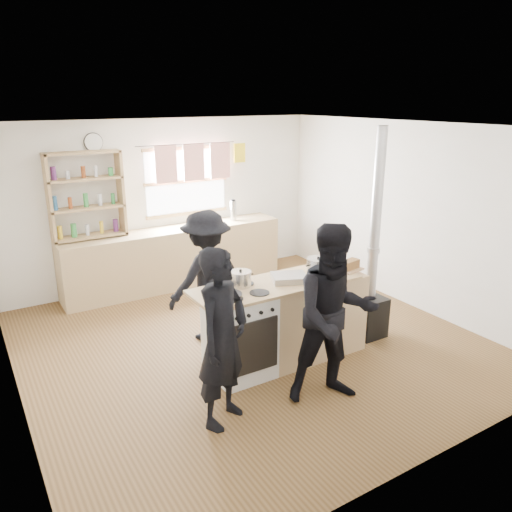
% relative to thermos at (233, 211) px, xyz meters
% --- Properties ---
extents(ground, '(5.00, 5.00, 0.01)m').
position_rel_thermos_xyz_m(ground, '(-1.02, -2.22, -1.06)').
color(ground, brown).
rests_on(ground, ground).
extents(back_counter, '(3.40, 0.55, 0.90)m').
position_rel_thermos_xyz_m(back_counter, '(-1.02, 0.00, -0.61)').
color(back_counter, tan).
rests_on(back_counter, ground).
extents(shelving_unit, '(1.00, 0.28, 1.20)m').
position_rel_thermos_xyz_m(shelving_unit, '(-2.22, 0.12, 0.45)').
color(shelving_unit, tan).
rests_on(shelving_unit, back_counter).
extents(thermos, '(0.10, 0.10, 0.32)m').
position_rel_thermos_xyz_m(thermos, '(0.00, 0.00, 0.00)').
color(thermos, silver).
rests_on(thermos, back_counter).
extents(cooking_island, '(1.97, 0.64, 0.93)m').
position_rel_thermos_xyz_m(cooking_island, '(-0.88, -2.77, -0.59)').
color(cooking_island, white).
rests_on(cooking_island, ground).
extents(skillet_greens, '(0.35, 0.35, 0.05)m').
position_rel_thermos_xyz_m(skillet_greens, '(-1.65, -2.88, -0.10)').
color(skillet_greens, black).
rests_on(skillet_greens, cooking_island).
extents(roast_tray, '(0.44, 0.41, 0.07)m').
position_rel_thermos_xyz_m(roast_tray, '(-0.87, -2.78, -0.09)').
color(roast_tray, silver).
rests_on(roast_tray, cooking_island).
extents(stockpot_stove, '(0.23, 0.23, 0.18)m').
position_rel_thermos_xyz_m(stockpot_stove, '(-1.38, -2.65, -0.05)').
color(stockpot_stove, silver).
rests_on(stockpot_stove, cooking_island).
extents(stockpot_counter, '(0.26, 0.26, 0.20)m').
position_rel_thermos_xyz_m(stockpot_counter, '(-0.46, -2.75, -0.04)').
color(stockpot_counter, '#B0B0B3').
rests_on(stockpot_counter, cooking_island).
extents(bread_board, '(0.31, 0.25, 0.12)m').
position_rel_thermos_xyz_m(bread_board, '(-0.09, -2.87, -0.08)').
color(bread_board, tan).
rests_on(bread_board, cooking_island).
extents(flue_heater, '(0.35, 0.35, 2.50)m').
position_rel_thermos_xyz_m(flue_heater, '(0.31, -2.82, -0.41)').
color(flue_heater, black).
rests_on(flue_heater, ground).
extents(person_near_left, '(0.71, 0.63, 1.63)m').
position_rel_thermos_xyz_m(person_near_left, '(-1.99, -3.39, -0.25)').
color(person_near_left, black).
rests_on(person_near_left, ground).
extents(person_near_right, '(1.01, 0.90, 1.73)m').
position_rel_thermos_xyz_m(person_near_right, '(-0.93, -3.61, -0.19)').
color(person_near_right, black).
rests_on(person_near_right, ground).
extents(person_far, '(1.11, 0.78, 1.57)m').
position_rel_thermos_xyz_m(person_far, '(-1.38, -1.84, -0.27)').
color(person_far, black).
rests_on(person_far, ground).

